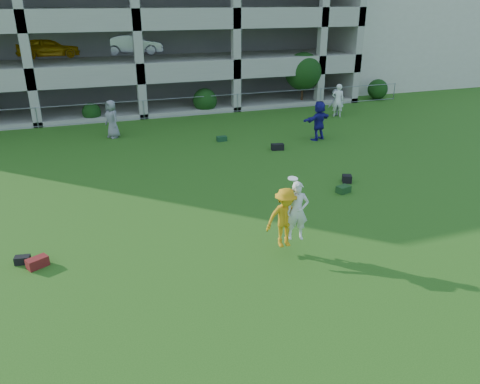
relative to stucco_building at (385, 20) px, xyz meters
name	(u,v)px	position (x,y,z in m)	size (l,w,h in m)	color
ground	(260,288)	(-23.00, -28.00, -5.00)	(100.00, 100.00, 0.00)	#235114
stucco_building	(385,20)	(0.00, 0.00, 0.00)	(16.00, 14.00, 10.00)	beige
bystander_c	(112,119)	(-25.15, -12.45, -4.01)	(0.96, 0.63, 1.97)	gray
bystander_d	(319,121)	(-15.15, -16.41, -3.99)	(1.86, 0.59, 2.01)	navy
bystander_e	(338,100)	(-11.58, -12.23, -3.99)	(0.73, 0.48, 2.01)	white
bystander_f	(336,102)	(-11.53, -11.92, -4.17)	(1.07, 0.61, 1.65)	gray
bag_red_a	(37,262)	(-28.38, -25.02, -4.86)	(0.55, 0.30, 0.28)	#611C10
bag_black_b	(22,260)	(-28.78, -24.68, -4.89)	(0.40, 0.25, 0.22)	black
bag_green_c	(343,189)	(-17.69, -23.17, -4.87)	(0.50, 0.35, 0.26)	#133617
crate_d	(347,179)	(-17.00, -22.28, -4.85)	(0.35, 0.35, 0.30)	black
bag_black_e	(277,147)	(-17.86, -17.38, -4.85)	(0.60, 0.30, 0.30)	black
bag_green_g	(222,139)	(-19.96, -15.02, -4.88)	(0.50, 0.30, 0.25)	#15391D
frisbee_contest	(288,216)	(-21.63, -26.61, -3.82)	(1.27, 0.70, 2.13)	orange
parking_garage	(119,10)	(-23.01, -0.30, 1.01)	(30.00, 14.00, 12.00)	#9E998C
fence	(144,109)	(-23.00, -9.00, -4.39)	(36.06, 0.06, 1.20)	gray
shrub_row	(213,88)	(-18.41, -8.30, -3.49)	(34.38, 2.52, 3.50)	#163D11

